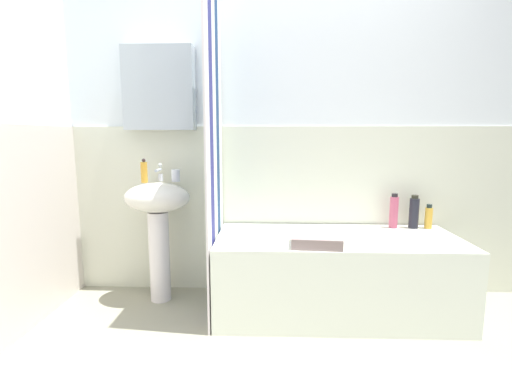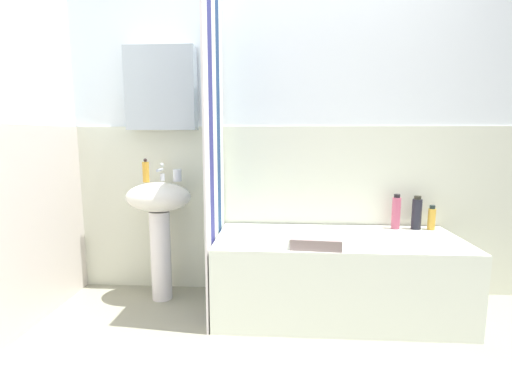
# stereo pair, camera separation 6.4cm
# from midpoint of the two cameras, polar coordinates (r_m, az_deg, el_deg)

# --- Properties ---
(wall_back_tiled) EXTENTS (3.60, 0.18, 2.40)m
(wall_back_tiled) POSITION_cam_midpoint_polar(r_m,az_deg,el_deg) (2.65, 3.04, 8.72)
(wall_back_tiled) COLOR white
(wall_back_tiled) RESTS_ON ground_plane
(sink) EXTENTS (0.44, 0.34, 0.82)m
(sink) POSITION_cam_midpoint_polar(r_m,az_deg,el_deg) (2.60, -15.62, -3.43)
(sink) COLOR white
(sink) RESTS_ON ground_plane
(faucet) EXTENTS (0.03, 0.12, 0.12)m
(faucet) POSITION_cam_midpoint_polar(r_m,az_deg,el_deg) (2.63, -15.33, 2.92)
(faucet) COLOR silver
(faucet) RESTS_ON sink
(soap_dispenser) EXTENTS (0.04, 0.04, 0.16)m
(soap_dispenser) POSITION_cam_midpoint_polar(r_m,az_deg,el_deg) (2.59, -17.58, 2.99)
(soap_dispenser) COLOR gold
(soap_dispenser) RESTS_ON sink
(toothbrush_cup) EXTENTS (0.06, 0.06, 0.08)m
(toothbrush_cup) POSITION_cam_midpoint_polar(r_m,az_deg,el_deg) (2.60, -12.98, 2.50)
(toothbrush_cup) COLOR silver
(toothbrush_cup) RESTS_ON sink
(bathtub) EXTENTS (1.52, 0.65, 0.50)m
(bathtub) POSITION_cam_midpoint_polar(r_m,az_deg,el_deg) (2.48, 11.54, -12.37)
(bathtub) COLOR white
(bathtub) RESTS_ON ground_plane
(shower_curtain) EXTENTS (0.01, 0.65, 2.00)m
(shower_curtain) POSITION_cam_midpoint_polar(r_m,az_deg,el_deg) (2.32, -7.24, 5.26)
(shower_curtain) COLOR white
(shower_curtain) RESTS_ON ground_plane
(shampoo_bottle) EXTENTS (0.05, 0.05, 0.17)m
(shampoo_bottle) POSITION_cam_midpoint_polar(r_m,az_deg,el_deg) (2.79, 24.51, -3.56)
(shampoo_bottle) COLOR gold
(shampoo_bottle) RESTS_ON bathtub
(lotion_bottle) EXTENTS (0.06, 0.06, 0.23)m
(lotion_bottle) POSITION_cam_midpoint_polar(r_m,az_deg,el_deg) (2.75, 22.60, -2.93)
(lotion_bottle) COLOR #20212A
(lotion_bottle) RESTS_ON bathtub
(body_wash_bottle) EXTENTS (0.06, 0.06, 0.24)m
(body_wash_bottle) POSITION_cam_midpoint_polar(r_m,az_deg,el_deg) (2.71, 19.88, -2.85)
(body_wash_bottle) COLOR #BF506C
(body_wash_bottle) RESTS_ON bathtub
(towel_folded) EXTENTS (0.30, 0.25, 0.06)m
(towel_folded) POSITION_cam_midpoint_polar(r_m,az_deg,el_deg) (2.19, 8.47, -7.37)
(towel_folded) COLOR gray
(towel_folded) RESTS_ON bathtub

